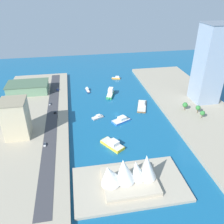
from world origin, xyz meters
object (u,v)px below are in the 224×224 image
terminal_long_green (28,88)px  yacht_sleek_gray (98,117)px  tower_tall_glass (210,64)px  van_white (45,144)px  water_taxi_orange (116,78)px  ferry_yellow_fast (112,144)px  catamaran_blue (121,120)px  suv_black (55,112)px  opera_landmark (128,173)px  sedan_silver (50,104)px  hatchback_blue (58,89)px  office_block_beige (16,118)px  ferry_green_doubledeck (110,93)px  barge_flat_brown (142,106)px  traffic_light_waterfront (58,117)px  patrol_launch_navy (87,90)px

terminal_long_green → yacht_sleek_gray: bearing=137.3°
tower_tall_glass → van_white: (163.68, 53.22, -38.95)m
water_taxi_orange → ferry_yellow_fast: (31.23, 145.20, 0.59)m
catamaran_blue → van_white: (68.38, 30.50, 2.79)m
ferry_yellow_fast → suv_black: (47.36, -57.45, 2.35)m
terminal_long_green → opera_landmark: (-81.87, 155.93, 1.39)m
sedan_silver → ferry_yellow_fast: bearing=124.8°
hatchback_blue → sedan_silver: 38.37m
office_block_beige → suv_black: size_ratio=7.13×
yacht_sleek_gray → sedan_silver: size_ratio=2.87×
ferry_yellow_fast → tower_tall_glass: size_ratio=0.27×
hatchback_blue → opera_landmark: opera_landmark is taller
water_taxi_orange → ferry_yellow_fast: 148.52m
ferry_yellow_fast → suv_black: 74.49m
ferry_green_doubledeck → barge_flat_brown: bearing=130.4°
water_taxi_orange → tower_tall_glass: tower_tall_glass is taller
ferry_yellow_fast → hatchback_blue: (46.15, -114.15, 2.37)m
yacht_sleek_gray → traffic_light_waterfront: bearing=7.6°
water_taxi_orange → office_block_beige: 161.79m
office_block_beige → traffic_light_waterfront: (-31.60, -16.50, -11.75)m
water_taxi_orange → suv_black: (78.59, 87.75, 2.94)m
yacht_sleek_gray → ferry_green_doubledeck: (-20.94, -48.95, 1.79)m
water_taxi_orange → traffic_light_waterfront: size_ratio=1.92×
tower_tall_glass → patrol_launch_navy: bearing=-23.4°
ferry_green_doubledeck → terminal_long_green: (93.86, -18.28, 6.27)m
ferry_green_doubledeck → tower_tall_glass: size_ratio=0.30×
terminal_long_green → traffic_light_waterfront: terminal_long_green is taller
patrol_launch_navy → tower_tall_glass: tower_tall_glass is taller
office_block_beige → hatchback_blue: (-29.16, -89.37, -15.12)m
patrol_launch_navy → sedan_silver: (42.29, 35.38, 2.98)m
ferry_green_doubledeck → sedan_silver: bearing=15.5°
water_taxi_orange → opera_landmark: size_ratio=0.32×
ferry_green_doubledeck → suv_black: (61.95, 37.75, 1.51)m
ferry_green_doubledeck → van_white: ferry_green_doubledeck is taller
van_white → traffic_light_waterfront: 36.70m
water_taxi_orange → barge_flat_brown: water_taxi_orange is taller
sedan_silver → ferry_green_doubledeck: bearing=-164.5°
barge_flat_brown → sedan_silver: sedan_silver is taller
ferry_green_doubledeck → traffic_light_waterfront: traffic_light_waterfront is taller
water_taxi_orange → sedan_silver: (84.37, 68.77, 2.87)m
patrol_launch_navy → barge_flat_brown: size_ratio=0.50×
water_taxi_orange → catamaran_blue: catamaran_blue is taller
opera_landmark → hatchback_blue: bearing=-72.7°
van_white → catamaran_blue: bearing=-156.0°
water_taxi_orange → sedan_silver: size_ratio=2.90×
tower_tall_glass → suv_black: (157.77, 1.80, -38.91)m
patrol_launch_navy → traffic_light_waterfront: (32.86, 70.52, 6.44)m
ferry_yellow_fast → sedan_silver: (53.14, -76.42, 2.28)m
water_taxi_orange → terminal_long_green: size_ratio=0.27×
hatchback_blue → barge_flat_brown: bearing=149.6°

